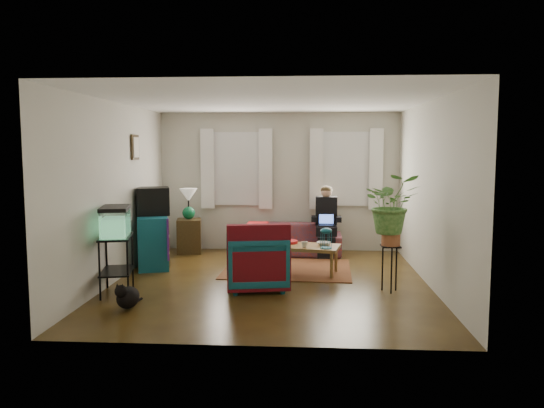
# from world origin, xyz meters

# --- Properties ---
(floor) EXTENTS (4.50, 5.00, 0.01)m
(floor) POSITION_xyz_m (0.00, 0.00, 0.00)
(floor) COLOR #4F2B14
(floor) RESTS_ON ground
(ceiling) EXTENTS (4.50, 5.00, 0.01)m
(ceiling) POSITION_xyz_m (0.00, 0.00, 2.60)
(ceiling) COLOR white
(ceiling) RESTS_ON wall_back
(wall_back) EXTENTS (4.50, 0.01, 2.60)m
(wall_back) POSITION_xyz_m (0.00, 2.50, 1.30)
(wall_back) COLOR silver
(wall_back) RESTS_ON floor
(wall_front) EXTENTS (4.50, 0.01, 2.60)m
(wall_front) POSITION_xyz_m (0.00, -2.50, 1.30)
(wall_front) COLOR silver
(wall_front) RESTS_ON floor
(wall_left) EXTENTS (0.01, 5.00, 2.60)m
(wall_left) POSITION_xyz_m (-2.25, 0.00, 1.30)
(wall_left) COLOR silver
(wall_left) RESTS_ON floor
(wall_right) EXTENTS (0.01, 5.00, 2.60)m
(wall_right) POSITION_xyz_m (2.25, 0.00, 1.30)
(wall_right) COLOR silver
(wall_right) RESTS_ON floor
(window_left) EXTENTS (1.08, 0.04, 1.38)m
(window_left) POSITION_xyz_m (-0.80, 2.48, 1.55)
(window_left) COLOR white
(window_left) RESTS_ON wall_back
(window_right) EXTENTS (1.08, 0.04, 1.38)m
(window_right) POSITION_xyz_m (1.25, 2.48, 1.55)
(window_right) COLOR white
(window_right) RESTS_ON wall_back
(curtains_left) EXTENTS (1.36, 0.06, 1.50)m
(curtains_left) POSITION_xyz_m (-0.80, 2.40, 1.55)
(curtains_left) COLOR white
(curtains_left) RESTS_ON wall_back
(curtains_right) EXTENTS (1.36, 0.06, 1.50)m
(curtains_right) POSITION_xyz_m (1.25, 2.40, 1.55)
(curtains_right) COLOR white
(curtains_right) RESTS_ON wall_back
(picture_frame) EXTENTS (0.04, 0.32, 0.40)m
(picture_frame) POSITION_xyz_m (-2.21, 0.85, 1.95)
(picture_frame) COLOR #3D2616
(picture_frame) RESTS_ON wall_left
(area_rug) EXTENTS (2.07, 1.69, 0.01)m
(area_rug) POSITION_xyz_m (0.22, 0.84, 0.01)
(area_rug) COLOR #622C1C
(area_rug) RESTS_ON floor
(sofa) EXTENTS (1.93, 0.79, 0.75)m
(sofa) POSITION_xyz_m (0.19, 2.05, 0.38)
(sofa) COLOR brown
(sofa) RESTS_ON floor
(seated_person) EXTENTS (0.49, 0.60, 1.15)m
(seated_person) POSITION_xyz_m (0.88, 2.04, 0.57)
(seated_person) COLOR black
(seated_person) RESTS_ON sofa
(side_table) EXTENTS (0.50, 0.50, 0.63)m
(side_table) POSITION_xyz_m (-1.65, 2.08, 0.32)
(side_table) COLOR #3B2716
(side_table) RESTS_ON floor
(table_lamp) EXTENTS (0.38, 0.38, 0.58)m
(table_lamp) POSITION_xyz_m (-1.65, 2.08, 0.90)
(table_lamp) COLOR white
(table_lamp) RESTS_ON side_table
(dresser) EXTENTS (0.73, 1.04, 0.85)m
(dresser) POSITION_xyz_m (-1.99, 0.91, 0.42)
(dresser) COLOR #12566C
(dresser) RESTS_ON floor
(crt_tv) EXTENTS (0.63, 0.60, 0.45)m
(crt_tv) POSITION_xyz_m (-2.00, 1.00, 1.07)
(crt_tv) COLOR black
(crt_tv) RESTS_ON dresser
(aquarium_stand) EXTENTS (0.53, 0.76, 0.78)m
(aquarium_stand) POSITION_xyz_m (-2.00, -0.73, 0.39)
(aquarium_stand) COLOR black
(aquarium_stand) RESTS_ON floor
(aquarium) EXTENTS (0.48, 0.69, 0.41)m
(aquarium) POSITION_xyz_m (-2.00, -0.73, 0.98)
(aquarium) COLOR #7FD899
(aquarium) RESTS_ON aquarium_stand
(black_cat) EXTENTS (0.32, 0.44, 0.34)m
(black_cat) POSITION_xyz_m (-1.63, -1.38, 0.17)
(black_cat) COLOR black
(black_cat) RESTS_ON floor
(armchair) EXTENTS (0.94, 0.89, 0.84)m
(armchair) POSITION_xyz_m (-0.16, -0.33, 0.42)
(armchair) COLOR navy
(armchair) RESTS_ON floor
(serape_throw) EXTENTS (0.86, 0.34, 0.69)m
(serape_throw) POSITION_xyz_m (-0.11, -0.65, 0.59)
(serape_throw) COLOR #9E0A0A
(serape_throw) RESTS_ON armchair
(coffee_table) EXTENTS (1.17, 0.79, 0.45)m
(coffee_table) POSITION_xyz_m (0.48, 0.55, 0.22)
(coffee_table) COLOR brown
(coffee_table) RESTS_ON floor
(cup_a) EXTENTS (0.14, 0.14, 0.10)m
(cup_a) POSITION_xyz_m (0.22, 0.50, 0.49)
(cup_a) COLOR white
(cup_a) RESTS_ON coffee_table
(cup_b) EXTENTS (0.12, 0.12, 0.09)m
(cup_b) POSITION_xyz_m (0.49, 0.37, 0.49)
(cup_b) COLOR beige
(cup_b) RESTS_ON coffee_table
(bowl) EXTENTS (0.25, 0.25, 0.05)m
(bowl) POSITION_xyz_m (0.79, 0.59, 0.47)
(bowl) COLOR white
(bowl) RESTS_ON coffee_table
(snack_tray) EXTENTS (0.39, 0.39, 0.04)m
(snack_tray) POSITION_xyz_m (0.22, 0.75, 0.47)
(snack_tray) COLOR #B21414
(snack_tray) RESTS_ON coffee_table
(birdcage) EXTENTS (0.21, 0.21, 0.31)m
(birdcage) POSITION_xyz_m (0.81, 0.33, 0.60)
(birdcage) COLOR #115B6B
(birdcage) RESTS_ON coffee_table
(plant_stand) EXTENTS (0.27, 0.27, 0.63)m
(plant_stand) POSITION_xyz_m (1.65, -0.40, 0.32)
(plant_stand) COLOR black
(plant_stand) RESTS_ON floor
(potted_plant) EXTENTS (0.74, 0.64, 0.80)m
(potted_plant) POSITION_xyz_m (1.65, -0.40, 1.07)
(potted_plant) COLOR #599947
(potted_plant) RESTS_ON plant_stand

